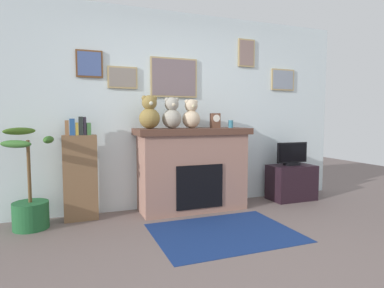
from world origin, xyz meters
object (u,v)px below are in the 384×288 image
(teddy_bear_tan, at_px, (172,114))
(television, at_px, (292,155))
(mantel_clock, at_px, (215,121))
(teddy_bear_cream, at_px, (191,115))
(candle_jar, at_px, (231,124))
(teddy_bear_brown, at_px, (150,114))
(fireplace, at_px, (192,169))
(potted_plant, at_px, (30,201))
(tv_stand, at_px, (291,182))
(bookshelf, at_px, (80,173))

(teddy_bear_tan, bearing_deg, television, -0.77)
(mantel_clock, bearing_deg, teddy_bear_cream, 179.87)
(candle_jar, bearing_deg, teddy_bear_brown, -179.97)
(fireplace, xyz_separation_m, television, (1.55, -0.04, 0.13))
(fireplace, height_order, teddy_bear_tan, teddy_bear_tan)
(fireplace, relative_size, candle_jar, 14.47)
(mantel_clock, bearing_deg, candle_jar, 0.30)
(potted_plant, xyz_separation_m, teddy_bear_tan, (1.62, 0.05, 0.94))
(fireplace, xyz_separation_m, potted_plant, (-1.91, -0.06, -0.24))
(teddy_bear_tan, bearing_deg, potted_plant, -178.39)
(potted_plant, xyz_separation_m, candle_jar, (2.45, 0.05, 0.82))
(candle_jar, bearing_deg, mantel_clock, -179.70)
(tv_stand, height_order, mantel_clock, mantel_clock)
(bookshelf, bearing_deg, teddy_bear_tan, -3.98)
(potted_plant, relative_size, tv_stand, 1.67)
(mantel_clock, distance_m, teddy_bear_cream, 0.34)
(potted_plant, relative_size, teddy_bear_tan, 2.81)
(television, xyz_separation_m, candle_jar, (-1.00, 0.03, 0.45))
(bookshelf, bearing_deg, tv_stand, -1.95)
(teddy_bear_tan, height_order, teddy_bear_cream, teddy_bear_tan)
(fireplace, bearing_deg, teddy_bear_tan, -176.32)
(teddy_bear_tan, relative_size, teddy_bear_cream, 1.05)
(teddy_bear_brown, distance_m, teddy_bear_tan, 0.28)
(mantel_clock, height_order, teddy_bear_cream, teddy_bear_cream)
(bookshelf, relative_size, television, 2.41)
(potted_plant, distance_m, tv_stand, 3.45)
(television, bearing_deg, bookshelf, 178.02)
(tv_stand, relative_size, teddy_bear_cream, 1.76)
(tv_stand, relative_size, teddy_bear_tan, 1.68)
(tv_stand, distance_m, mantel_clock, 1.53)
(fireplace, height_order, teddy_bear_cream, teddy_bear_cream)
(potted_plant, bearing_deg, bookshelf, 13.19)
(television, bearing_deg, tv_stand, 90.00)
(tv_stand, bearing_deg, potted_plant, -179.63)
(candle_jar, xyz_separation_m, teddy_bear_tan, (-0.83, -0.00, 0.12))
(candle_jar, bearing_deg, fireplace, 178.15)
(candle_jar, xyz_separation_m, teddy_bear_brown, (-1.12, -0.00, 0.13))
(teddy_bear_brown, relative_size, teddy_bear_tan, 1.05)
(tv_stand, bearing_deg, candle_jar, 178.63)
(mantel_clock, bearing_deg, potted_plant, -178.84)
(potted_plant, relative_size, television, 2.17)
(television, height_order, teddy_bear_cream, teddy_bear_cream)
(candle_jar, distance_m, mantel_clock, 0.24)
(bookshelf, xyz_separation_m, tv_stand, (2.93, -0.10, -0.30))
(bookshelf, distance_m, candle_jar, 2.01)
(teddy_bear_brown, bearing_deg, mantel_clock, -0.05)
(candle_jar, bearing_deg, teddy_bear_tan, -179.97)
(tv_stand, bearing_deg, teddy_bear_tan, 179.27)
(television, distance_m, candle_jar, 1.10)
(bookshelf, height_order, television, bookshelf)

